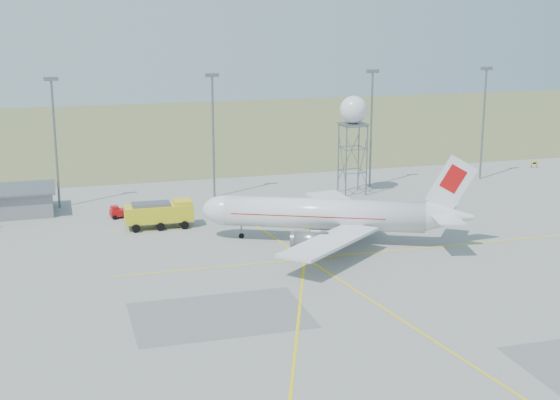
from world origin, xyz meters
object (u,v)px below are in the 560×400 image
object	(u,v)px
airliner_main	(329,215)
fire_truck	(161,215)
baggage_tug	(118,213)
radar_tower	(353,139)

from	to	relation	value
airliner_main	fire_truck	world-z (taller)	airliner_main
fire_truck	baggage_tug	bearing A→B (deg)	129.04
radar_tower	baggage_tug	distance (m)	40.71
airliner_main	fire_truck	distance (m)	24.79
radar_tower	fire_truck	xyz separation A→B (m)	(-34.04, -11.84, -7.48)
radar_tower	fire_truck	size ratio (longest dim) A/B	1.71
baggage_tug	airliner_main	bearing A→B (deg)	-47.57
airliner_main	fire_truck	bearing A→B (deg)	-8.47
airliner_main	radar_tower	size ratio (longest dim) A/B	2.08
airliner_main	baggage_tug	distance (m)	33.44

